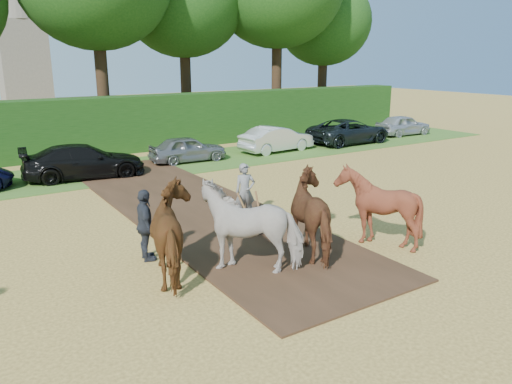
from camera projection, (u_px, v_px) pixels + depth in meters
ground at (269, 297)px, 10.83m from camera, size 120.00×120.00×0.00m
earth_strip at (191, 207)px, 17.27m from camera, size 4.50×17.00×0.05m
grass_verge at (91, 174)px, 22.15m from camera, size 50.00×5.00×0.03m
hedgerow at (64, 129)px, 25.41m from camera, size 46.00×1.60×3.00m
spectator_far at (145, 225)px, 12.59m from camera, size 0.64×1.16×1.87m
plough_team at (285, 218)px, 12.68m from camera, size 7.51×5.34×2.17m
parked_cars at (145, 154)px, 23.10m from camera, size 40.69×3.00×1.48m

